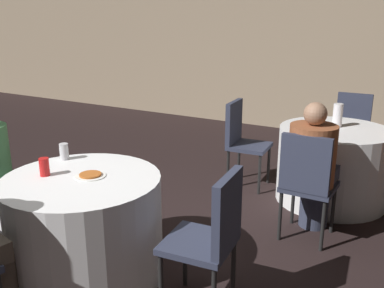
{
  "coord_description": "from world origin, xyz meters",
  "views": [
    {
      "loc": [
        1.87,
        -1.92,
        1.76
      ],
      "look_at": [
        0.35,
        0.77,
        0.83
      ],
      "focal_mm": 40.0,
      "sensor_mm": 36.0,
      "label": 1
    }
  ],
  "objects_px": {
    "table_near": "(85,228)",
    "pizza_plate_near": "(90,175)",
    "bottle_far": "(338,115)",
    "chair_far_west": "(241,136)",
    "chair_near_east": "(213,231)",
    "soda_can_red": "(44,167)",
    "soda_can_silver": "(64,152)",
    "person_floral_shirt": "(313,167)",
    "table_far": "(333,165)",
    "chair_far_south": "(307,178)",
    "chair_far_north": "(351,126)"
  },
  "relations": [
    {
      "from": "table_near",
      "to": "pizza_plate_near",
      "type": "relative_size",
      "value": 5.14
    },
    {
      "from": "bottle_far",
      "to": "chair_far_west",
      "type": "bearing_deg",
      "value": -171.05
    },
    {
      "from": "chair_near_east",
      "to": "chair_far_west",
      "type": "height_order",
      "value": "same"
    },
    {
      "from": "pizza_plate_near",
      "to": "soda_can_red",
      "type": "bearing_deg",
      "value": -153.31
    },
    {
      "from": "chair_near_east",
      "to": "soda_can_silver",
      "type": "height_order",
      "value": "chair_near_east"
    },
    {
      "from": "person_floral_shirt",
      "to": "soda_can_silver",
      "type": "distance_m",
      "value": 1.95
    },
    {
      "from": "soda_can_silver",
      "to": "soda_can_red",
      "type": "height_order",
      "value": "same"
    },
    {
      "from": "person_floral_shirt",
      "to": "soda_can_silver",
      "type": "xyz_separation_m",
      "value": [
        -1.57,
        -1.14,
        0.2
      ]
    },
    {
      "from": "table_far",
      "to": "soda_can_red",
      "type": "distance_m",
      "value": 2.69
    },
    {
      "from": "chair_far_south",
      "to": "soda_can_silver",
      "type": "distance_m",
      "value": 1.86
    },
    {
      "from": "table_far",
      "to": "chair_far_north",
      "type": "bearing_deg",
      "value": 90.5
    },
    {
      "from": "chair_near_east",
      "to": "pizza_plate_near",
      "type": "bearing_deg",
      "value": 86.6
    },
    {
      "from": "chair_near_east",
      "to": "soda_can_red",
      "type": "height_order",
      "value": "chair_near_east"
    },
    {
      "from": "table_near",
      "to": "pizza_plate_near",
      "type": "distance_m",
      "value": 0.38
    },
    {
      "from": "chair_far_west",
      "to": "pizza_plate_near",
      "type": "xyz_separation_m",
      "value": [
        -0.23,
        -2.03,
        0.19
      ]
    },
    {
      "from": "chair_far_west",
      "to": "soda_can_red",
      "type": "bearing_deg",
      "value": -17.26
    },
    {
      "from": "table_near",
      "to": "chair_near_east",
      "type": "distance_m",
      "value": 0.96
    },
    {
      "from": "table_near",
      "to": "chair_far_south",
      "type": "height_order",
      "value": "chair_far_south"
    },
    {
      "from": "chair_near_east",
      "to": "pizza_plate_near",
      "type": "height_order",
      "value": "chair_near_east"
    },
    {
      "from": "chair_near_east",
      "to": "pizza_plate_near",
      "type": "xyz_separation_m",
      "value": [
        -0.9,
        -0.03,
        0.19
      ]
    },
    {
      "from": "chair_far_north",
      "to": "table_far",
      "type": "bearing_deg",
      "value": 90.0
    },
    {
      "from": "table_near",
      "to": "chair_far_south",
      "type": "distance_m",
      "value": 1.71
    },
    {
      "from": "chair_far_north",
      "to": "soda_can_silver",
      "type": "xyz_separation_m",
      "value": [
        -1.57,
        -2.86,
        0.24
      ]
    },
    {
      "from": "table_near",
      "to": "chair_far_north",
      "type": "xyz_separation_m",
      "value": [
        1.2,
        3.09,
        0.18
      ]
    },
    {
      "from": "table_near",
      "to": "soda_can_silver",
      "type": "height_order",
      "value": "soda_can_silver"
    },
    {
      "from": "table_near",
      "to": "person_floral_shirt",
      "type": "bearing_deg",
      "value": 48.83
    },
    {
      "from": "chair_near_east",
      "to": "bottle_far",
      "type": "height_order",
      "value": "bottle_far"
    },
    {
      "from": "bottle_far",
      "to": "soda_can_silver",
      "type": "bearing_deg",
      "value": -128.07
    },
    {
      "from": "table_near",
      "to": "chair_near_east",
      "type": "bearing_deg",
      "value": 5.22
    },
    {
      "from": "pizza_plate_near",
      "to": "bottle_far",
      "type": "height_order",
      "value": "bottle_far"
    },
    {
      "from": "soda_can_silver",
      "to": "person_floral_shirt",
      "type": "bearing_deg",
      "value": 35.96
    },
    {
      "from": "soda_can_silver",
      "to": "soda_can_red",
      "type": "relative_size",
      "value": 1.0
    },
    {
      "from": "bottle_far",
      "to": "soda_can_red",
      "type": "bearing_deg",
      "value": -121.81
    },
    {
      "from": "table_near",
      "to": "table_far",
      "type": "height_order",
      "value": "same"
    },
    {
      "from": "table_near",
      "to": "table_far",
      "type": "distance_m",
      "value": 2.46
    },
    {
      "from": "chair_far_south",
      "to": "person_floral_shirt",
      "type": "distance_m",
      "value": 0.16
    },
    {
      "from": "table_far",
      "to": "chair_far_west",
      "type": "xyz_separation_m",
      "value": [
        -0.94,
        -0.07,
        0.18
      ]
    },
    {
      "from": "bottle_far",
      "to": "chair_near_east",
      "type": "bearing_deg",
      "value": -96.73
    },
    {
      "from": "pizza_plate_near",
      "to": "soda_can_silver",
      "type": "relative_size",
      "value": 1.69
    },
    {
      "from": "person_floral_shirt",
      "to": "chair_far_north",
      "type": "bearing_deg",
      "value": 90.71
    },
    {
      "from": "person_floral_shirt",
      "to": "bottle_far",
      "type": "bearing_deg",
      "value": 91.03
    },
    {
      "from": "chair_far_south",
      "to": "person_floral_shirt",
      "type": "relative_size",
      "value": 0.8
    },
    {
      "from": "person_floral_shirt",
      "to": "bottle_far",
      "type": "height_order",
      "value": "person_floral_shirt"
    },
    {
      "from": "table_far",
      "to": "person_floral_shirt",
      "type": "distance_m",
      "value": 0.81
    },
    {
      "from": "soda_can_silver",
      "to": "soda_can_red",
      "type": "bearing_deg",
      "value": -66.63
    },
    {
      "from": "soda_can_red",
      "to": "person_floral_shirt",
      "type": "bearing_deg",
      "value": 45.24
    },
    {
      "from": "chair_far_north",
      "to": "pizza_plate_near",
      "type": "relative_size",
      "value": 4.4
    },
    {
      "from": "person_floral_shirt",
      "to": "pizza_plate_near",
      "type": "bearing_deg",
      "value": -130.76
    },
    {
      "from": "table_near",
      "to": "soda_can_red",
      "type": "relative_size",
      "value": 8.69
    },
    {
      "from": "chair_near_east",
      "to": "chair_far_north",
      "type": "xyz_separation_m",
      "value": [
        0.26,
        3.0,
        0.0
      ]
    }
  ]
}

